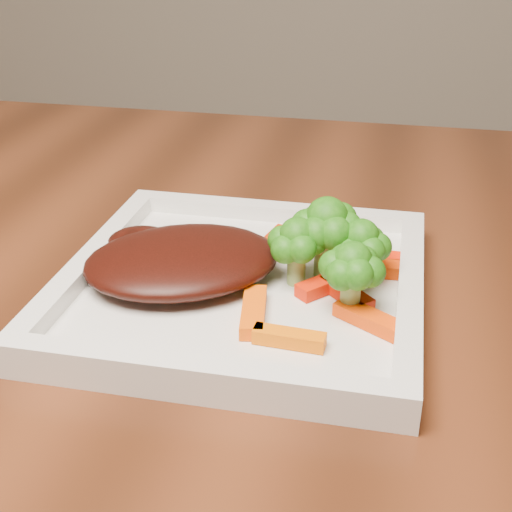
# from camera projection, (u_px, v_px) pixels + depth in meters

# --- Properties ---
(plate) EXTENTS (0.27, 0.27, 0.01)m
(plate) POSITION_uv_depth(u_px,v_px,m) (243.00, 290.00, 0.55)
(plate) COLOR white
(plate) RESTS_ON dining_table
(steak) EXTENTS (0.19, 0.18, 0.03)m
(steak) POSITION_uv_depth(u_px,v_px,m) (182.00, 260.00, 0.55)
(steak) COLOR #360C08
(steak) RESTS_ON plate
(broccoli_0) EXTENTS (0.07, 0.07, 0.07)m
(broccoli_0) POSITION_uv_depth(u_px,v_px,m) (326.00, 235.00, 0.55)
(broccoli_0) COLOR #2D6A11
(broccoli_0) RESTS_ON plate
(broccoli_1) EXTENTS (0.06, 0.06, 0.06)m
(broccoli_1) POSITION_uv_depth(u_px,v_px,m) (361.00, 247.00, 0.53)
(broccoli_1) COLOR #265D0F
(broccoli_1) RESTS_ON plate
(broccoli_2) EXTENTS (0.06, 0.06, 0.06)m
(broccoli_2) POSITION_uv_depth(u_px,v_px,m) (352.00, 276.00, 0.50)
(broccoli_2) COLOR #115D0F
(broccoli_2) RESTS_ON plate
(broccoli_3) EXTENTS (0.05, 0.05, 0.06)m
(broccoli_3) POSITION_uv_depth(u_px,v_px,m) (297.00, 247.00, 0.54)
(broccoli_3) COLOR #2E6E12
(broccoli_3) RESTS_ON plate
(carrot_0) EXTENTS (0.05, 0.02, 0.01)m
(carrot_0) POSITION_uv_depth(u_px,v_px,m) (289.00, 338.00, 0.47)
(carrot_0) COLOR orange
(carrot_0) RESTS_ON plate
(carrot_1) EXTENTS (0.06, 0.04, 0.01)m
(carrot_1) POSITION_uv_depth(u_px,v_px,m) (372.00, 320.00, 0.49)
(carrot_1) COLOR #EA3F03
(carrot_1) RESTS_ON plate
(carrot_2) EXTENTS (0.03, 0.06, 0.01)m
(carrot_2) POSITION_uv_depth(u_px,v_px,m) (254.00, 312.00, 0.50)
(carrot_2) COLOR #FA5604
(carrot_2) RESTS_ON plate
(carrot_3) EXTENTS (0.06, 0.02, 0.01)m
(carrot_3) POSITION_uv_depth(u_px,v_px,m) (372.00, 268.00, 0.56)
(carrot_3) COLOR red
(carrot_3) RESTS_ON plate
(carrot_4) EXTENTS (0.02, 0.05, 0.01)m
(carrot_4) POSITION_uv_depth(u_px,v_px,m) (273.00, 241.00, 0.60)
(carrot_4) COLOR red
(carrot_4) RESTS_ON plate
(carrot_5) EXTENTS (0.04, 0.05, 0.01)m
(carrot_5) POSITION_uv_depth(u_px,v_px,m) (346.00, 294.00, 0.53)
(carrot_5) COLOR red
(carrot_5) RESTS_ON plate
(carrot_6) EXTENTS (0.05, 0.05, 0.01)m
(carrot_6) POSITION_uv_depth(u_px,v_px,m) (328.00, 283.00, 0.54)
(carrot_6) COLOR red
(carrot_6) RESTS_ON plate
(carrot_7) EXTENTS (0.06, 0.02, 0.01)m
(carrot_7) POSITION_uv_depth(u_px,v_px,m) (381.00, 259.00, 0.57)
(carrot_7) COLOR #FD2304
(carrot_7) RESTS_ON plate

